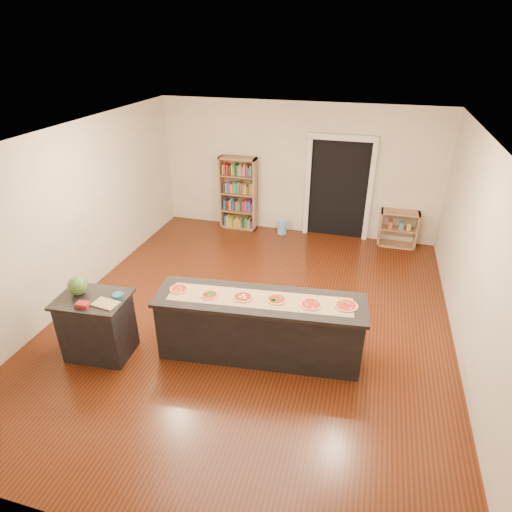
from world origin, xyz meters
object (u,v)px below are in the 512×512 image
(kitchen_island, at_px, (260,327))
(low_shelf, at_px, (398,229))
(bookshelf, at_px, (238,194))
(side_counter, at_px, (98,326))
(watermelon, at_px, (78,286))
(waste_bin, at_px, (282,227))

(kitchen_island, xyz_separation_m, low_shelf, (1.88, 4.08, -0.08))
(bookshelf, xyz_separation_m, low_shelf, (3.48, -0.02, -0.43))
(kitchen_island, bearing_deg, bookshelf, 105.37)
(bookshelf, bearing_deg, kitchen_island, -68.75)
(bookshelf, bearing_deg, low_shelf, -0.31)
(side_counter, height_order, watermelon, watermelon)
(low_shelf, xyz_separation_m, watermelon, (-4.23, -4.60, 0.66))
(low_shelf, bearing_deg, watermelon, -132.61)
(side_counter, xyz_separation_m, waste_bin, (1.57, 4.61, -0.31))
(kitchen_island, height_order, waste_bin, kitchen_island)
(bookshelf, relative_size, waste_bin, 5.27)
(side_counter, distance_m, low_shelf, 6.15)
(waste_bin, xyz_separation_m, watermelon, (-1.78, -4.57, 0.89))
(side_counter, bearing_deg, low_shelf, 44.63)
(side_counter, bearing_deg, bookshelf, 78.88)
(low_shelf, distance_m, watermelon, 6.29)
(kitchen_island, height_order, watermelon, watermelon)
(kitchen_island, bearing_deg, side_counter, -171.06)
(waste_bin, bearing_deg, watermelon, -111.32)
(kitchen_island, height_order, bookshelf, bookshelf)
(low_shelf, relative_size, watermelon, 2.98)
(kitchen_island, relative_size, watermelon, 10.82)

